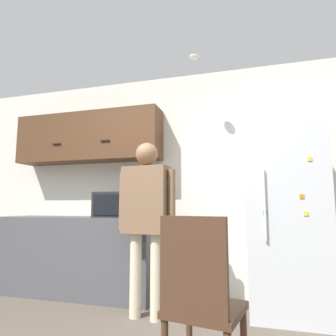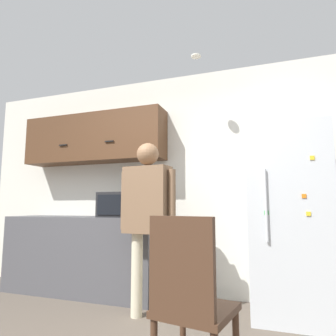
{
  "view_description": "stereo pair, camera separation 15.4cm",
  "coord_description": "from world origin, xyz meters",
  "px_view_note": "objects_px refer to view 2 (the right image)",
  "views": [
    {
      "loc": [
        0.85,
        -1.56,
        1.04
      ],
      "look_at": [
        0.09,
        1.11,
        1.4
      ],
      "focal_mm": 32.0,
      "sensor_mm": 36.0,
      "label": 1
    },
    {
      "loc": [
        1.0,
        -1.51,
        1.04
      ],
      "look_at": [
        0.09,
        1.11,
        1.4
      ],
      "focal_mm": 32.0,
      "sensor_mm": 36.0,
      "label": 2
    }
  ],
  "objects_px": {
    "person": "(147,209)",
    "refrigerator": "(289,220)",
    "chair": "(190,298)",
    "microwave": "(123,205)"
  },
  "relations": [
    {
      "from": "person",
      "to": "chair",
      "type": "xyz_separation_m",
      "value": [
        0.71,
        -1.05,
        -0.48
      ]
    },
    {
      "from": "chair",
      "to": "person",
      "type": "bearing_deg",
      "value": -45.65
    },
    {
      "from": "chair",
      "to": "microwave",
      "type": "bearing_deg",
      "value": -41.02
    },
    {
      "from": "microwave",
      "to": "refrigerator",
      "type": "distance_m",
      "value": 1.82
    },
    {
      "from": "person",
      "to": "refrigerator",
      "type": "bearing_deg",
      "value": 24.83
    },
    {
      "from": "microwave",
      "to": "person",
      "type": "height_order",
      "value": "person"
    },
    {
      "from": "person",
      "to": "chair",
      "type": "relative_size",
      "value": 1.69
    },
    {
      "from": "person",
      "to": "refrigerator",
      "type": "xyz_separation_m",
      "value": [
        1.3,
        0.45,
        -0.11
      ]
    },
    {
      "from": "microwave",
      "to": "refrigerator",
      "type": "xyz_separation_m",
      "value": [
        1.81,
        -0.02,
        -0.15
      ]
    },
    {
      "from": "microwave",
      "to": "refrigerator",
      "type": "bearing_deg",
      "value": -0.74
    }
  ]
}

